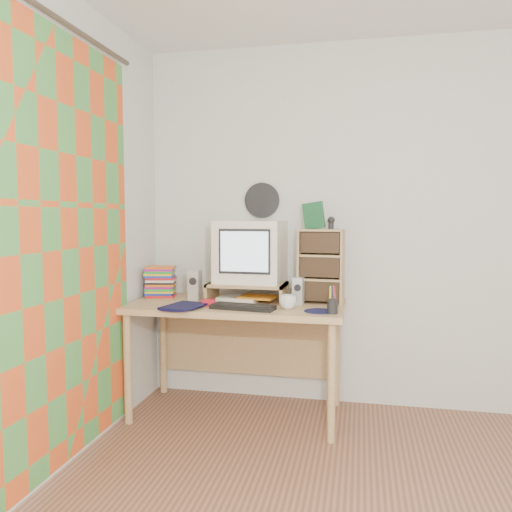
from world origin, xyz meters
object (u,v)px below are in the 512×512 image
at_px(dvd_stack, 161,277).
at_px(cd_rack, 321,266).
at_px(mug, 288,302).
at_px(diary, 170,303).
at_px(crt_monitor, 250,252).
at_px(desk, 239,321).
at_px(keyboard, 243,307).

xyz_separation_m(dvd_stack, cd_rack, (1.13, -0.02, 0.10)).
distance_m(mug, diary, 0.74).
distance_m(crt_monitor, dvd_stack, 0.67).
bearing_deg(mug, crt_monitor, 136.08).
bearing_deg(desk, diary, -141.27).
relative_size(desk, diary, 5.64).
bearing_deg(diary, mug, 19.91).
height_order(cd_rack, diary, cd_rack).
xyz_separation_m(crt_monitor, dvd_stack, (-0.65, -0.01, -0.19)).
bearing_deg(cd_rack, dvd_stack, -176.19).
bearing_deg(mug, desk, 150.48).
distance_m(crt_monitor, diary, 0.65).
xyz_separation_m(keyboard, cd_rack, (0.45, 0.33, 0.23)).
relative_size(mug, diary, 0.44).
bearing_deg(dvd_stack, cd_rack, -12.10).
bearing_deg(diary, keyboard, 16.06).
xyz_separation_m(crt_monitor, mug, (0.30, -0.29, -0.29)).
bearing_deg(diary, crt_monitor, 54.50).
relative_size(desk, keyboard, 3.53).
bearing_deg(keyboard, diary, -168.54).
bearing_deg(crt_monitor, diary, -136.34).
xyz_separation_m(cd_rack, diary, (-0.91, -0.36, -0.22)).
bearing_deg(keyboard, mug, 21.74).
xyz_separation_m(crt_monitor, keyboard, (0.03, -0.36, -0.32)).
bearing_deg(dvd_stack, keyboard, -38.27).
height_order(dvd_stack, cd_rack, cd_rack).
bearing_deg(crt_monitor, cd_rack, -1.26).
relative_size(keyboard, mug, 3.65).
bearing_deg(mug, dvd_stack, 163.57).
distance_m(crt_monitor, cd_rack, 0.49).
bearing_deg(cd_rack, keyboard, -139.11).
height_order(dvd_stack, diary, dvd_stack).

